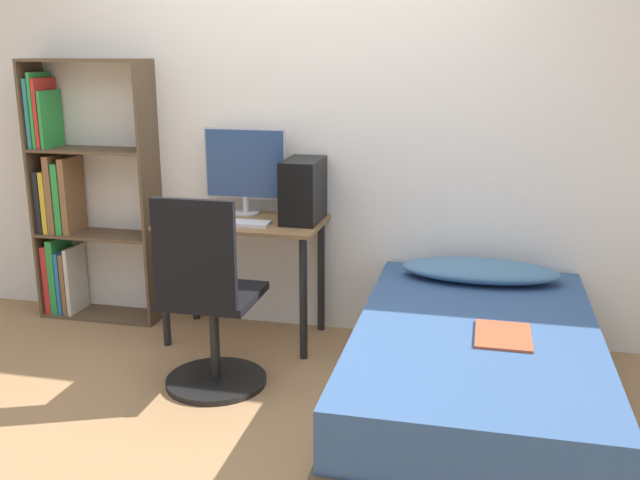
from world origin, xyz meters
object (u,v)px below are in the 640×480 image
bookshelf (73,205)px  office_chair (209,315)px  keyboard (237,223)px  pc_tower (303,190)px  bed (474,373)px  monitor (245,167)px

bookshelf → office_chair: 1.50m
keyboard → bookshelf: bearing=168.4°
bookshelf → pc_tower: (1.51, -0.07, 0.17)m
bookshelf → bed: size_ratio=0.85×
bookshelf → monitor: bookshelf is taller
monitor → bookshelf: bearing=-178.3°
office_chair → bed: size_ratio=0.53×
keyboard → pc_tower: 0.42m
monitor → pc_tower: monitor is taller
pc_tower → monitor: bearing=165.1°
bed → pc_tower: size_ratio=5.29×
office_chair → keyboard: size_ratio=2.73×
keyboard → monitor: bearing=98.1°
bed → pc_tower: 1.42m
keyboard → pc_tower: (0.34, 0.17, 0.17)m
monitor → keyboard: bearing=-81.9°
bed → keyboard: keyboard is taller
monitor → keyboard: (0.04, -0.28, -0.27)m
office_chair → bed: bearing=-0.0°
office_chair → monitor: monitor is taller
bookshelf → pc_tower: bearing=-2.5°
office_chair → pc_tower: 0.95m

